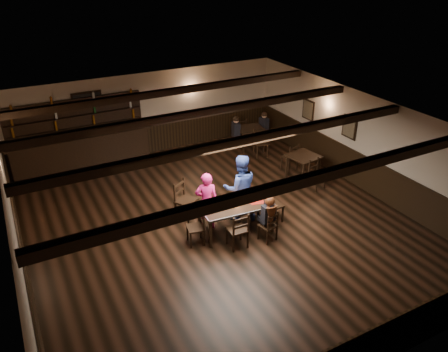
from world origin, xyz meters
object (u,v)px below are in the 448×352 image
dining_table (236,207)px  chair_near_left (239,228)px  chair_near_right (270,225)px  bar_counter (81,147)px  cake (220,206)px  woman_pink (207,201)px  man_blue (240,188)px

dining_table → chair_near_left: bearing=-113.6°
chair_near_right → bar_counter: bar_counter is taller
chair_near_left → cake: bearing=100.5°
dining_table → bar_counter: (-2.53, 5.21, 0.04)m
woman_pink → chair_near_left: bearing=123.6°
woman_pink → cake: size_ratio=4.43×
dining_table → cake: bearing=169.7°
dining_table → chair_near_left: (-0.27, -0.62, -0.14)m
dining_table → chair_near_right: bearing=-54.9°
bar_counter → man_blue: bearing=-58.6°
chair_near_right → woman_pink: woman_pink is taller
dining_table → chair_near_right: chair_near_right is taller
man_blue → bar_counter: bar_counter is taller
woman_pink → man_blue: man_blue is taller
cake → chair_near_right: bearing=-41.2°
man_blue → bar_counter: size_ratio=0.41×
dining_table → man_blue: size_ratio=1.02×
dining_table → bar_counter: size_ratio=0.42×
chair_near_left → woman_pink: (-0.28, 1.10, 0.21)m
man_blue → cake: 0.87m
chair_near_left → man_blue: size_ratio=0.52×
chair_near_left → cake: chair_near_left is taller
dining_table → bar_counter: bearing=115.9°
chair_near_left → cake: 0.75m
dining_table → woman_pink: (-0.55, 0.48, 0.07)m
chair_near_left → chair_near_right: (0.77, -0.10, -0.08)m
man_blue → cake: (-0.77, -0.39, -0.08)m
chair_near_right → cake: size_ratio=2.31×
man_blue → bar_counter: (-2.90, 4.75, -0.15)m
bar_counter → woman_pink: bearing=-67.3°
woman_pink → bar_counter: bar_counter is taller
dining_table → man_blue: man_blue is taller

